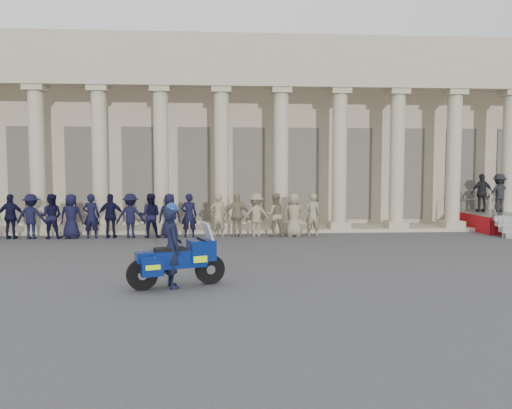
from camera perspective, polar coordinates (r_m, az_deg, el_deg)
name	(u,v)px	position (r m, az deg, el deg)	size (l,w,h in m)	color
ground	(269,268)	(14.13, 1.46, -7.24)	(90.00, 90.00, 0.00)	#3E3E40
building	(244,139)	(28.62, -1.35, 7.55)	(40.00, 12.50, 9.00)	tan
officer_rank	(130,216)	(20.73, -14.17, -1.26)	(15.20, 0.68, 1.79)	black
motorcycle	(178,259)	(11.90, -8.94, -6.23)	(2.26, 1.28, 1.50)	black
rider	(172,246)	(11.82, -9.56, -4.67)	(0.65, 0.80, 1.99)	black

